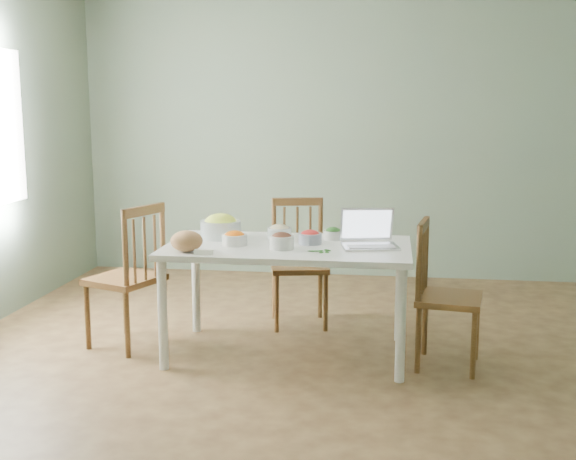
# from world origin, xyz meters

# --- Properties ---
(floor) EXTENTS (5.00, 5.00, 0.00)m
(floor) POSITION_xyz_m (0.00, 0.00, 0.00)
(floor) COLOR #402B1A
(floor) RESTS_ON ground
(wall_back) EXTENTS (5.00, 0.00, 2.70)m
(wall_back) POSITION_xyz_m (0.00, 2.50, 1.35)
(wall_back) COLOR slate
(wall_back) RESTS_ON ground
(wall_front) EXTENTS (5.00, 0.00, 2.70)m
(wall_front) POSITION_xyz_m (0.00, -2.50, 1.35)
(wall_front) COLOR slate
(wall_front) RESTS_ON ground
(dining_table) EXTENTS (1.61, 0.91, 0.76)m
(dining_table) POSITION_xyz_m (-0.14, 0.15, 0.38)
(dining_table) COLOR white
(dining_table) RESTS_ON floor
(chair_far) EXTENTS (0.50, 0.49, 0.96)m
(chair_far) POSITION_xyz_m (-0.15, 0.81, 0.48)
(chair_far) COLOR #3B2510
(chair_far) RESTS_ON floor
(chair_left) EXTENTS (0.56, 0.57, 1.01)m
(chair_left) POSITION_xyz_m (-1.29, 0.16, 0.50)
(chair_left) COLOR #3B2510
(chair_left) RESTS_ON floor
(chair_right) EXTENTS (0.46, 0.48, 0.95)m
(chair_right) POSITION_xyz_m (0.91, 0.07, 0.47)
(chair_right) COLOR #3B2510
(chair_right) RESTS_ON floor
(bread_boule) EXTENTS (0.26, 0.26, 0.13)m
(bread_boule) POSITION_xyz_m (-0.75, -0.15, 0.82)
(bread_boule) COLOR #9E7147
(bread_boule) RESTS_ON dining_table
(butter_stick) EXTENTS (0.12, 0.04, 0.03)m
(butter_stick) POSITION_xyz_m (-0.62, -0.24, 0.77)
(butter_stick) COLOR white
(butter_stick) RESTS_ON dining_table
(bowl_squash) EXTENTS (0.34, 0.34, 0.16)m
(bowl_squash) POSITION_xyz_m (-0.64, 0.33, 0.84)
(bowl_squash) COLOR yellow
(bowl_squash) RESTS_ON dining_table
(bowl_carrot) EXTENTS (0.22, 0.22, 0.09)m
(bowl_carrot) POSITION_xyz_m (-0.49, 0.09, 0.80)
(bowl_carrot) COLOR #E06F00
(bowl_carrot) RESTS_ON dining_table
(bowl_onion) EXTENTS (0.18, 0.18, 0.09)m
(bowl_onion) POSITION_xyz_m (-0.24, 0.40, 0.80)
(bowl_onion) COLOR beige
(bowl_onion) RESTS_ON dining_table
(bowl_mushroom) EXTENTS (0.21, 0.21, 0.11)m
(bowl_mushroom) POSITION_xyz_m (-0.16, 0.01, 0.81)
(bowl_mushroom) COLOR #401C0E
(bowl_mushroom) RESTS_ON dining_table
(bowl_redpep) EXTENTS (0.17, 0.17, 0.09)m
(bowl_redpep) POSITION_xyz_m (-0.00, 0.20, 0.80)
(bowl_redpep) COLOR #B12A19
(bowl_redpep) RESTS_ON dining_table
(bowl_broccoli) EXTENTS (0.14, 0.14, 0.08)m
(bowl_broccoli) POSITION_xyz_m (0.14, 0.38, 0.80)
(bowl_broccoli) COLOR #154410
(bowl_broccoli) RESTS_ON dining_table
(flatbread) EXTENTS (0.20, 0.20, 0.02)m
(flatbread) POSITION_xyz_m (0.24, 0.49, 0.76)
(flatbread) COLOR #D0B786
(flatbread) RESTS_ON dining_table
(basil_bunch) EXTENTS (0.17, 0.17, 0.02)m
(basil_bunch) POSITION_xyz_m (0.08, -0.04, 0.77)
(basil_bunch) COLOR #24481C
(basil_bunch) RESTS_ON dining_table
(laptop) EXTENTS (0.41, 0.38, 0.24)m
(laptop) POSITION_xyz_m (0.40, 0.13, 0.88)
(laptop) COLOR silver
(laptop) RESTS_ON dining_table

